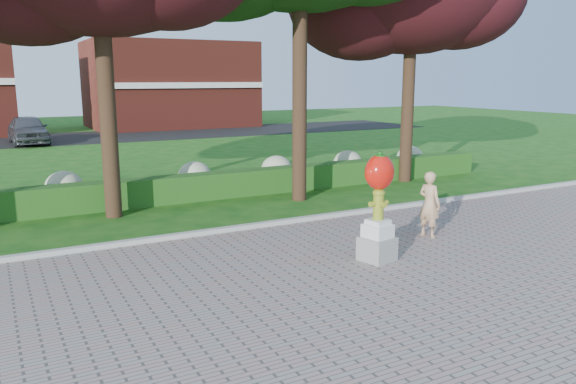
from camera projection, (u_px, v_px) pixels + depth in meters
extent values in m
plane|color=#134B12|center=(281.00, 270.00, 11.01)|extent=(100.00, 100.00, 0.00)
cube|color=gray|center=(418.00, 356.00, 7.55)|extent=(40.00, 14.00, 0.04)
cube|color=#ADADA5|center=(224.00, 230.00, 13.59)|extent=(40.00, 0.18, 0.15)
cube|color=#224E16|center=(174.00, 189.00, 16.98)|extent=(24.00, 0.70, 0.80)
ellipsoid|color=#AAB187|center=(64.00, 188.00, 16.42)|extent=(1.10, 1.10, 0.99)
ellipsoid|color=#AAB187|center=(195.00, 177.00, 18.27)|extent=(1.10, 1.10, 0.99)
ellipsoid|color=#AAB187|center=(277.00, 170.00, 19.66)|extent=(1.10, 1.10, 0.99)
ellipsoid|color=#AAB187|center=(348.00, 164.00, 21.05)|extent=(1.10, 1.10, 0.99)
ellipsoid|color=#AAB187|center=(410.00, 158.00, 22.45)|extent=(1.10, 1.10, 0.99)
cube|color=black|center=(75.00, 138.00, 35.19)|extent=(50.00, 8.00, 0.02)
cube|color=maroon|center=(170.00, 85.00, 43.44)|extent=(12.00, 8.00, 6.40)
cylinder|color=black|center=(107.00, 102.00, 14.65)|extent=(0.44, 0.44, 6.16)
cylinder|color=black|center=(300.00, 80.00, 16.66)|extent=(0.44, 0.44, 7.28)
cylinder|color=black|center=(408.00, 100.00, 19.98)|extent=(0.44, 0.44, 5.88)
ellipsoid|color=black|center=(360.00, 1.00, 19.30)|extent=(5.04, 5.04, 4.03)
cube|color=gray|center=(377.00, 249.00, 11.44)|extent=(0.72, 0.72, 0.49)
cube|color=silver|center=(378.00, 231.00, 11.36)|extent=(0.58, 0.58, 0.27)
cube|color=silver|center=(378.00, 222.00, 11.32)|extent=(0.47, 0.47, 0.10)
cylinder|color=olive|center=(378.00, 206.00, 11.26)|extent=(0.21, 0.21, 0.55)
ellipsoid|color=olive|center=(379.00, 193.00, 11.21)|extent=(0.25, 0.25, 0.18)
cylinder|color=olive|center=(372.00, 204.00, 11.18)|extent=(0.12, 0.11, 0.11)
cylinder|color=olive|center=(385.00, 203.00, 11.32)|extent=(0.12, 0.11, 0.11)
cylinder|color=olive|center=(383.00, 205.00, 11.12)|extent=(0.12, 0.12, 0.12)
cylinder|color=olive|center=(379.00, 189.00, 11.19)|extent=(0.08, 0.08, 0.05)
ellipsoid|color=red|center=(380.00, 172.00, 11.12)|extent=(0.61, 0.55, 0.71)
ellipsoid|color=red|center=(372.00, 174.00, 11.04)|extent=(0.30, 0.30, 0.45)
ellipsoid|color=red|center=(387.00, 172.00, 11.21)|extent=(0.30, 0.30, 0.45)
cylinder|color=#135313|center=(380.00, 155.00, 11.05)|extent=(0.10, 0.10, 0.12)
ellipsoid|color=#135313|center=(380.00, 156.00, 11.06)|extent=(0.23, 0.23, 0.08)
imported|color=tan|center=(429.00, 204.00, 13.07)|extent=(0.48, 0.63, 1.55)
imported|color=#46484F|center=(28.00, 129.00, 31.90)|extent=(2.12, 4.84, 1.62)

